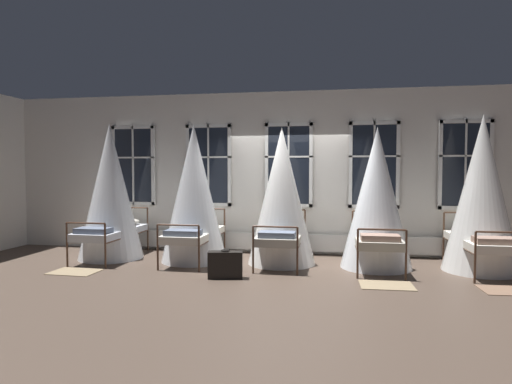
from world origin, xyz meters
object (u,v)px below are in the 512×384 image
Objects in this scene: cot_fourth at (377,200)px; suitcase_dark at (225,265)px; cot_first at (110,193)px; cot_second at (194,195)px; cot_third at (282,198)px; cot_fifth at (482,196)px.

cot_fourth reaches higher than suitcase_dark.
cot_first reaches higher than cot_fourth.
suitcase_dark is (2.67, -1.24, -1.08)m from cot_first.
cot_third is at bearing -87.98° from cot_second.
suitcase_dark is at bearing 149.93° from cot_third.
cot_fifth is at bearing -89.46° from cot_first.
cot_fifth reaches higher than cot_fourth.
cot_second reaches higher than suitcase_dark.
cot_fourth is 0.93× the size of cot_fifth.
cot_third is at bearing -88.44° from cot_first.
cot_fourth is at bearing -89.41° from cot_first.
cot_second is at bearing 92.28° from cot_third.
suitcase_dark is at bearing 116.52° from cot_fourth.
cot_third is 4.38× the size of suitcase_dark.
cot_fourth is at bearing 88.84° from cot_fifth.
cot_third is (1.70, 0.06, -0.04)m from cot_second.
cot_first is at bearing 89.99° from cot_fourth.
cot_fifth reaches higher than cot_third.
cot_second is at bearing 89.84° from cot_fourth.
cot_third reaches higher than cot_fourth.
cot_fifth is (5.20, 0.01, 0.04)m from cot_second.
cot_second is 1.89m from suitcase_dark.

